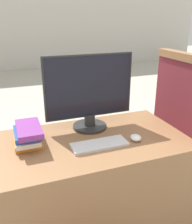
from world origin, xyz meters
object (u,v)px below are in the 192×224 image
(book_stack, at_px, (28,135))
(keyboard, at_px, (99,145))
(monitor, at_px, (89,92))
(mouse, at_px, (136,138))

(book_stack, bearing_deg, keyboard, -22.02)
(monitor, relative_size, keyboard, 1.77)
(keyboard, distance_m, mouse, 0.24)
(monitor, distance_m, keyboard, 0.37)
(keyboard, distance_m, book_stack, 0.44)
(mouse, relative_size, book_stack, 0.29)
(monitor, height_order, keyboard, monitor)
(mouse, bearing_deg, keyboard, 176.38)
(monitor, xyz_separation_m, keyboard, (-0.03, -0.27, -0.25))
(keyboard, height_order, book_stack, book_stack)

